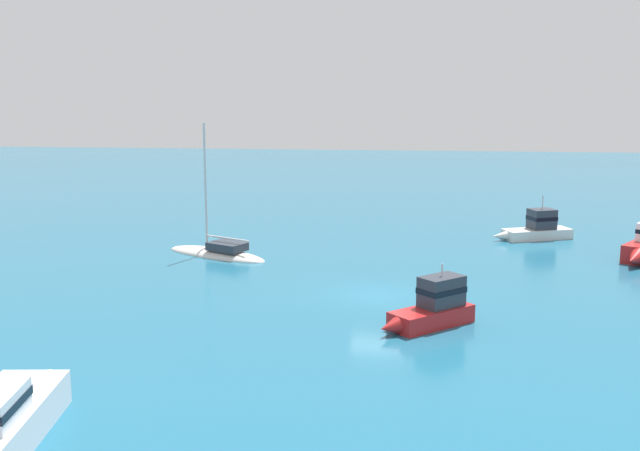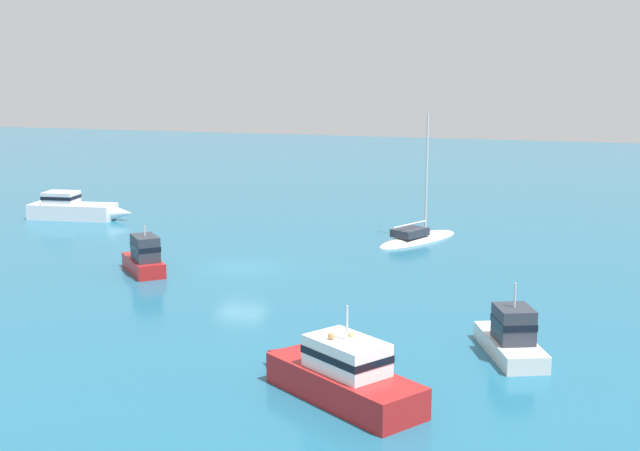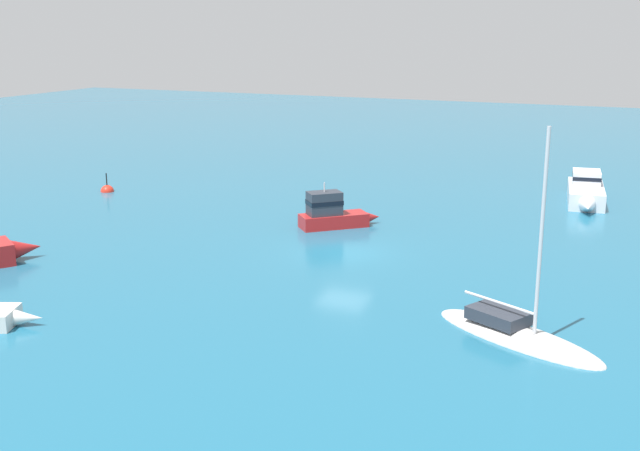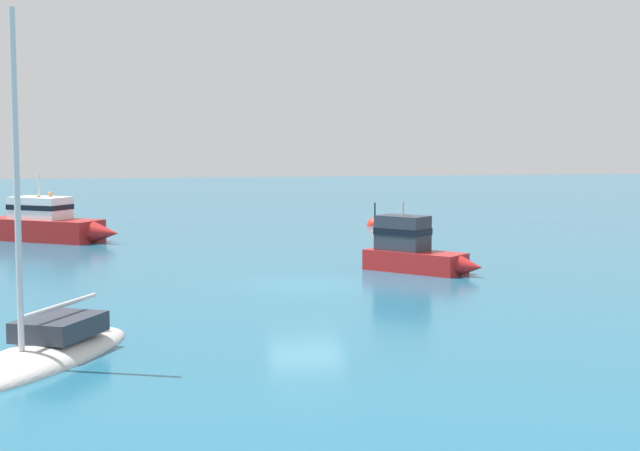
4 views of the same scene
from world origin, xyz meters
name	(u,v)px [view 1 (image 1 of 4)]	position (x,y,z in m)	size (l,w,h in m)	color
ground_plane	(378,295)	(0.00, 0.00, 0.00)	(160.00, 160.00, 0.00)	#1E607F
launch	(2,417)	(9.84, 16.39, 0.73)	(2.79, 7.39, 1.88)	white
ketch	(217,253)	(9.62, -7.58, 0.11)	(7.12, 4.95, 8.04)	silver
cabin_cruiser	(537,228)	(-9.61, -14.64, 0.69)	(5.42, 3.09, 2.82)	silver
motor_cruiser	(433,307)	(-2.42, 4.40, 0.80)	(4.12, 3.90, 2.56)	#B21E1E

